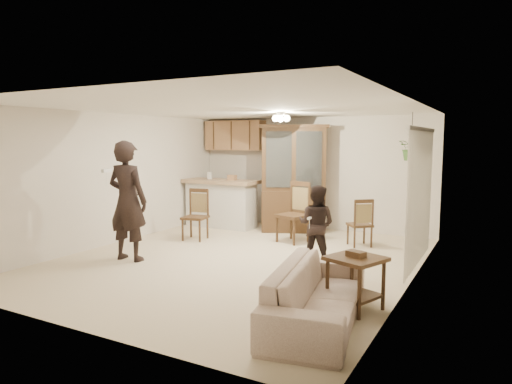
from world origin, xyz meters
The scene contains 23 objects.
floor centered at (0.00, 0.00, 0.00)m, with size 6.50×6.50×0.00m, color beige.
ceiling centered at (0.00, 0.00, 2.50)m, with size 5.50×6.50×0.02m, color white.
wall_back centered at (0.00, 3.25, 1.25)m, with size 5.50×0.02×2.50m, color silver.
wall_front centered at (0.00, -3.25, 1.25)m, with size 5.50×0.02×2.50m, color silver.
wall_left centered at (-2.75, 0.00, 1.25)m, with size 0.02×6.50×2.50m, color silver.
wall_right centered at (2.75, 0.00, 1.25)m, with size 0.02×6.50×2.50m, color silver.
breakfast_bar centered at (-1.85, 2.35, 0.50)m, with size 1.60×0.55×1.00m, color silver.
bar_top centered at (-1.85, 2.35, 1.05)m, with size 1.75×0.70×0.08m, color tan.
upper_cabinets centered at (-1.90, 3.07, 2.10)m, with size 1.50×0.34×0.70m, color brown.
vertical_blinds centered at (2.71, 0.90, 1.10)m, with size 0.06×2.30×2.10m, color beige, non-canonical shape.
ceiling_fixture centered at (0.20, 1.20, 2.40)m, with size 0.36×0.36×0.20m, color #F9E5BB, non-canonical shape.
hanging_plant centered at (2.30, 2.40, 1.85)m, with size 0.43×0.37×0.48m, color #306026.
plant_cord centered at (2.30, 2.40, 2.17)m, with size 0.01×0.01×0.65m, color black.
sofa centered at (2.08, -1.82, 0.37)m, with size 1.87×0.73×0.73m, color beige.
adult centered at (-1.60, -0.87, 0.90)m, with size 0.66×0.43×1.80m, color black.
child centered at (1.20, 0.44, 0.68)m, with size 0.66×0.51×1.35m, color black.
china_hutch centered at (-0.18, 2.67, 1.14)m, with size 1.57×1.11×2.32m.
side_table centered at (2.35, -1.27, 0.33)m, with size 0.74×0.74×0.70m.
chair_bar centered at (-1.56, 0.93, 0.29)m, with size 0.52×0.52×1.01m.
chair_hutch_left centered at (0.25, 1.67, 0.33)m, with size 0.64×0.64×1.18m.
chair_hutch_right centered at (1.49, 1.96, 0.26)m, with size 0.56×0.56×0.91m.
controller_adult centered at (-1.57, -1.33, 1.52)m, with size 0.05×0.17×0.05m, color white.
controller_child centered at (1.20, 0.14, 0.78)m, with size 0.03×0.11×0.03m, color white.
Camera 1 is at (3.80, -6.40, 1.98)m, focal length 32.00 mm.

